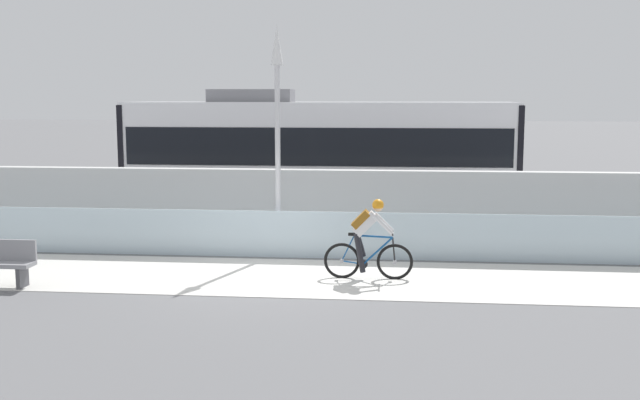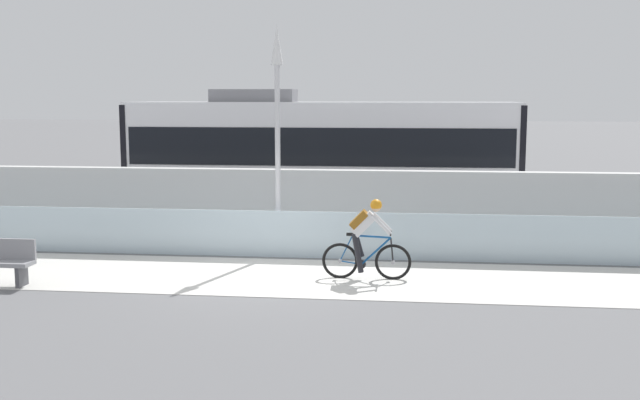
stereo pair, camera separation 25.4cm
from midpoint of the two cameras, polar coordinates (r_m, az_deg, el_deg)
The scene contains 9 objects.
ground_plane at distance 15.23m, azimuth -4.62°, elevation -5.83°, with size 200.00×200.00×0.00m, color slate.
bike_path_deck at distance 15.23m, azimuth -4.62°, elevation -5.80°, with size 32.00×3.20×0.01m, color silver.
glass_parapet at distance 16.90m, azimuth -3.52°, elevation -2.61°, with size 32.00×0.05×1.06m, color silver.
concrete_barrier_wall at distance 18.60m, azimuth -2.64°, elevation -0.45°, with size 32.00×0.36×1.82m, color silver.
tram_rail_near at distance 21.17m, azimuth -1.65°, elevation -1.92°, with size 32.00×0.08×0.01m, color #595654.
tram_rail_far at distance 22.57m, azimuth -1.18°, elevation -1.30°, with size 32.00×0.08×0.01m, color #595654.
tram at distance 21.59m, azimuth -0.40°, elevation 3.33°, with size 11.06×2.54×3.81m.
cyclist_on_bike at distance 14.83m, azimuth 3.18°, elevation -3.02°, with size 1.77×0.58×1.61m.
lamp_post_antenna at distance 16.93m, azimuth -3.69°, elevation 6.81°, with size 0.28×0.28×5.20m.
Camera 1 is at (2.56, -14.57, 3.60)m, focal length 42.06 mm.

